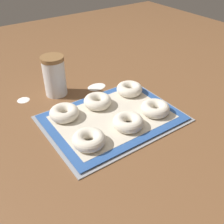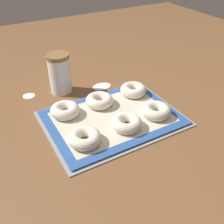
{
  "view_description": "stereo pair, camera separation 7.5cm",
  "coord_description": "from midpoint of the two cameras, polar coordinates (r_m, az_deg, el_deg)",
  "views": [
    {
      "loc": [
        -0.47,
        -0.65,
        0.59
      ],
      "look_at": [
        -0.01,
        0.0,
        0.03
      ],
      "focal_mm": 42.0,
      "sensor_mm": 36.0,
      "label": 1
    },
    {
      "loc": [
        -0.4,
        -0.69,
        0.59
      ],
      "look_at": [
        -0.01,
        0.0,
        0.03
      ],
      "focal_mm": 42.0,
      "sensor_mm": 36.0,
      "label": 2
    }
  ],
  "objects": [
    {
      "name": "bagel_front_left",
      "position": [
        0.85,
        -7.56,
        -6.05
      ],
      "size": [
        0.11,
        0.11,
        0.04
      ],
      "color": "silver",
      "rests_on": "baking_mat"
    },
    {
      "name": "flour_canister",
      "position": [
        1.13,
        -14.31,
        7.6
      ],
      "size": [
        0.1,
        0.1,
        0.17
      ],
      "color": "white",
      "rests_on": "ground_plane"
    },
    {
      "name": "bagel_back_center",
      "position": [
        1.03,
        -5.21,
        2.31
      ],
      "size": [
        0.11,
        0.11,
        0.04
      ],
      "color": "silver",
      "rests_on": "baking_mat"
    },
    {
      "name": "bagel_back_left",
      "position": [
        0.99,
        -12.48,
        -0.21
      ],
      "size": [
        0.11,
        0.11,
        0.04
      ],
      "color": "silver",
      "rests_on": "baking_mat"
    },
    {
      "name": "baking_mat",
      "position": [
        0.98,
        -2.17,
        -1.08
      ],
      "size": [
        0.47,
        0.35,
        0.0
      ],
      "color": "#2D569E",
      "rests_on": "baking_tray"
    },
    {
      "name": "baking_tray",
      "position": [
        0.99,
        -2.16,
        -1.34
      ],
      "size": [
        0.5,
        0.37,
        0.01
      ],
      "color": "#93969B",
      "rests_on": "ground_plane"
    },
    {
      "name": "ground_plane",
      "position": [
        0.99,
        -1.48,
        -1.39
      ],
      "size": [
        2.8,
        2.8,
        0.0
      ],
      "primitive_type": "plane",
      "color": "brown"
    },
    {
      "name": "bagel_front_right",
      "position": [
        1.0,
        7.27,
        0.72
      ],
      "size": [
        0.11,
        0.11,
        0.04
      ],
      "color": "silver",
      "rests_on": "baking_mat"
    },
    {
      "name": "bagel_back_right",
      "position": [
        1.11,
        1.9,
        5.0
      ],
      "size": [
        0.11,
        0.11,
        0.04
      ],
      "color": "silver",
      "rests_on": "baking_mat"
    },
    {
      "name": "flour_patch_far",
      "position": [
        1.17,
        -20.48,
        2.44
      ],
      "size": [
        0.05,
        0.05,
        0.0
      ],
      "color": "white",
      "rests_on": "ground_plane"
    },
    {
      "name": "flour_patch_near",
      "position": [
        1.19,
        -5.16,
        5.5
      ],
      "size": [
        0.09,
        0.06,
        0.0
      ],
      "color": "white",
      "rests_on": "ground_plane"
    },
    {
      "name": "bagel_front_center",
      "position": [
        0.92,
        1.09,
        -2.32
      ],
      "size": [
        0.11,
        0.11,
        0.04
      ],
      "color": "silver",
      "rests_on": "baking_mat"
    }
  ]
}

